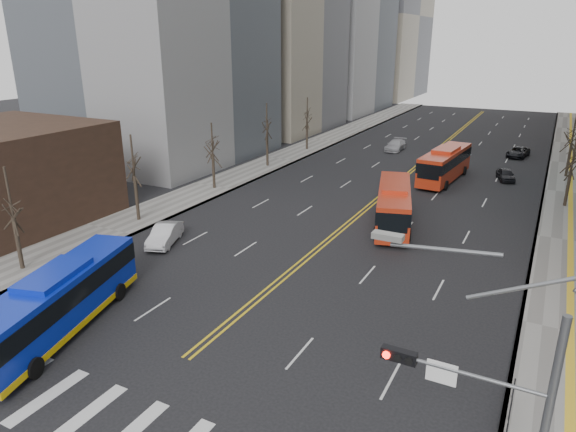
# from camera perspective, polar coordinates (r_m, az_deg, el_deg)

# --- Properties ---
(ground) EXTENTS (220.00, 220.00, 0.00)m
(ground) POSITION_cam_1_polar(r_m,az_deg,el_deg) (23.42, -19.44, -20.95)
(ground) COLOR black
(sidewalk_left) EXTENTS (5.00, 130.00, 0.15)m
(sidewalk_left) POSITION_cam_1_polar(r_m,az_deg,el_deg) (65.91, -0.94, 6.35)
(sidewalk_left) COLOR slate
(sidewalk_left) RESTS_ON ground
(crosswalk) EXTENTS (26.70, 4.00, 0.01)m
(crosswalk) POSITION_cam_1_polar(r_m,az_deg,el_deg) (23.41, -19.44, -20.94)
(crosswalk) COLOR silver
(crosswalk) RESTS_ON ground
(centerline) EXTENTS (0.55, 100.00, 0.01)m
(centerline) POSITION_cam_1_polar(r_m,az_deg,el_deg) (69.53, 15.25, 6.30)
(centerline) COLOR gold
(centerline) RESTS_ON ground
(signal_mast) EXTENTS (5.37, 0.37, 9.39)m
(signal_mast) POSITION_cam_1_polar(r_m,az_deg,el_deg) (16.67, 21.72, -18.52)
(signal_mast) COLOR slate
(signal_mast) RESTS_ON ground
(pedestrian_railing) EXTENTS (0.06, 6.06, 1.02)m
(pedestrian_railing) POSITION_cam_1_polar(r_m,az_deg,el_deg) (22.29, 23.15, -21.09)
(pedestrian_railing) COLOR black
(pedestrian_railing) RESTS_ON sidewalk_right
(street_trees) EXTENTS (35.20, 47.20, 7.60)m
(street_trees) POSITION_cam_1_polar(r_m,az_deg,el_deg) (51.68, 2.64, 8.20)
(street_trees) COLOR black
(street_trees) RESTS_ON ground
(blue_bus) EXTENTS (5.66, 12.10, 3.46)m
(blue_bus) POSITION_cam_1_polar(r_m,az_deg,el_deg) (29.49, -24.21, -8.54)
(blue_bus) COLOR #0C24B9
(blue_bus) RESTS_ON ground
(red_bus_near) EXTENTS (5.45, 11.26, 3.49)m
(red_bus_near) POSITION_cam_1_polar(r_m,az_deg,el_deg) (42.86, 11.67, 1.46)
(red_bus_near) COLOR red
(red_bus_near) RESTS_ON ground
(red_bus_far) EXTENTS (3.58, 11.57, 3.61)m
(red_bus_far) POSITION_cam_1_polar(r_m,az_deg,el_deg) (58.06, 17.04, 5.70)
(red_bus_far) COLOR red
(red_bus_far) RESTS_ON ground
(car_white) EXTENTS (3.04, 4.72, 1.47)m
(car_white) POSITION_cam_1_polar(r_m,az_deg,el_deg) (39.62, -13.54, -2.01)
(car_white) COLOR silver
(car_white) RESTS_ON ground
(car_dark_mid) EXTENTS (2.56, 4.03, 1.28)m
(car_dark_mid) POSITION_cam_1_polar(r_m,az_deg,el_deg) (60.81, 23.04, 4.26)
(car_dark_mid) COLOR black
(car_dark_mid) RESTS_ON ground
(car_silver) EXTENTS (2.12, 5.07, 1.46)m
(car_silver) POSITION_cam_1_polar(r_m,az_deg,el_deg) (72.88, 11.86, 7.71)
(car_silver) COLOR #ACABB1
(car_silver) RESTS_ON ground
(car_dark_far) EXTENTS (2.87, 4.96, 1.30)m
(car_dark_far) POSITION_cam_1_polar(r_m,az_deg,el_deg) (73.69, 24.20, 6.50)
(car_dark_far) COLOR black
(car_dark_far) RESTS_ON ground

